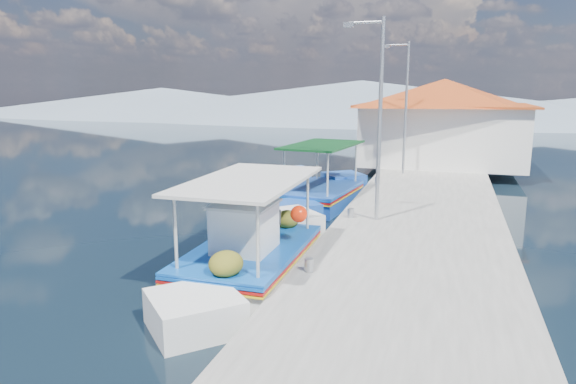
% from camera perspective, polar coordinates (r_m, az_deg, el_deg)
% --- Properties ---
extents(ground, '(160.00, 160.00, 0.00)m').
position_cam_1_polar(ground, '(15.77, -8.27, -5.28)').
color(ground, black).
rests_on(ground, ground).
extents(quay, '(5.00, 44.00, 0.50)m').
position_cam_1_polar(quay, '(20.05, 14.94, -1.15)').
color(quay, '#A9A69E').
rests_on(quay, ground).
extents(bollards, '(0.20, 17.20, 0.30)m').
position_cam_1_polar(bollards, '(19.42, 8.70, -0.09)').
color(bollards, '#A5A8AD').
rests_on(bollards, quay).
extents(main_caique, '(2.45, 8.16, 2.69)m').
position_cam_1_polar(main_caique, '(12.67, -4.04, -6.99)').
color(main_caique, white).
rests_on(main_caique, ground).
extents(caique_green_canopy, '(2.69, 7.08, 2.67)m').
position_cam_1_polar(caique_green_canopy, '(19.90, 3.76, -0.43)').
color(caique_green_canopy, '#1D4FAE').
rests_on(caique_green_canopy, ground).
extents(caique_blue_hull, '(1.81, 5.39, 0.96)m').
position_cam_1_polar(caique_blue_hull, '(22.90, -0.77, 0.84)').
color(caique_blue_hull, '#1D4FAE').
rests_on(caique_blue_hull, ground).
extents(harbor_building, '(10.49, 10.49, 4.40)m').
position_cam_1_polar(harbor_building, '(28.62, 16.68, 7.61)').
color(harbor_building, white).
rests_on(harbor_building, quay).
extents(lamp_post_near, '(1.21, 0.14, 6.00)m').
position_cam_1_polar(lamp_post_near, '(15.72, 9.79, 8.91)').
color(lamp_post_near, '#A5A8AD').
rests_on(lamp_post_near, quay).
extents(lamp_post_far, '(1.21, 0.14, 6.00)m').
position_cam_1_polar(lamp_post_far, '(24.66, 12.68, 9.75)').
color(lamp_post_far, '#A5A8AD').
rests_on(lamp_post_far, quay).
extents(mountain_ridge, '(171.40, 96.00, 5.50)m').
position_cam_1_polar(mountain_ridge, '(69.61, 17.57, 9.08)').
color(mountain_ridge, gray).
rests_on(mountain_ridge, ground).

